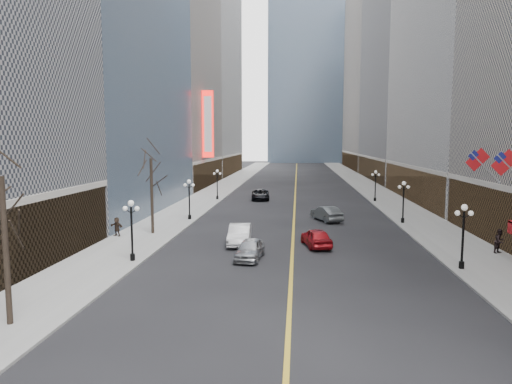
% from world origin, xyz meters
% --- Properties ---
extents(sidewalk_east, '(6.00, 230.00, 0.15)m').
position_xyz_m(sidewalk_east, '(14.00, 70.00, 0.07)').
color(sidewalk_east, gray).
rests_on(sidewalk_east, ground).
extents(sidewalk_west, '(6.00, 230.00, 0.15)m').
position_xyz_m(sidewalk_west, '(-14.00, 70.00, 0.07)').
color(sidewalk_west, gray).
rests_on(sidewalk_west, ground).
extents(lane_line, '(0.25, 200.00, 0.02)m').
position_xyz_m(lane_line, '(0.00, 80.00, 0.01)').
color(lane_line, gold).
rests_on(lane_line, ground).
extents(bldg_east_c, '(26.60, 40.60, 48.80)m').
position_xyz_m(bldg_east_c, '(29.88, 106.00, 24.18)').
color(bldg_east_c, gray).
rests_on(bldg_east_c, ground).
extents(bldg_east_d, '(26.60, 46.60, 62.80)m').
position_xyz_m(bldg_east_d, '(29.90, 149.00, 31.17)').
color(bldg_east_d, '#A49988').
rests_on(bldg_east_d, ground).
extents(bldg_west_c, '(26.60, 30.60, 50.80)m').
position_xyz_m(bldg_west_c, '(-29.88, 87.00, 25.19)').
color(bldg_west_c, '#A49988').
rests_on(bldg_west_c, ground).
extents(bldg_west_d, '(26.60, 38.60, 72.80)m').
position_xyz_m(bldg_west_d, '(-29.92, 121.00, 36.17)').
color(bldg_west_d, silver).
rests_on(bldg_west_d, ground).
extents(streetlamp_east_1, '(1.26, 0.44, 4.52)m').
position_xyz_m(streetlamp_east_1, '(11.80, 30.00, 2.90)').
color(streetlamp_east_1, black).
rests_on(streetlamp_east_1, sidewalk_east).
extents(streetlamp_east_2, '(1.26, 0.44, 4.52)m').
position_xyz_m(streetlamp_east_2, '(11.80, 48.00, 2.90)').
color(streetlamp_east_2, black).
rests_on(streetlamp_east_2, sidewalk_east).
extents(streetlamp_east_3, '(1.26, 0.44, 4.52)m').
position_xyz_m(streetlamp_east_3, '(11.80, 66.00, 2.90)').
color(streetlamp_east_3, black).
rests_on(streetlamp_east_3, sidewalk_east).
extents(streetlamp_west_1, '(1.26, 0.44, 4.52)m').
position_xyz_m(streetlamp_west_1, '(-11.80, 30.00, 2.90)').
color(streetlamp_west_1, black).
rests_on(streetlamp_west_1, sidewalk_west).
extents(streetlamp_west_2, '(1.26, 0.44, 4.52)m').
position_xyz_m(streetlamp_west_2, '(-11.80, 48.00, 2.90)').
color(streetlamp_west_2, black).
rests_on(streetlamp_west_2, sidewalk_west).
extents(streetlamp_west_3, '(1.26, 0.44, 4.52)m').
position_xyz_m(streetlamp_west_3, '(-11.80, 66.00, 2.90)').
color(streetlamp_west_3, black).
rests_on(streetlamp_west_3, sidewalk_west).
extents(flag_4, '(2.87, 0.12, 2.87)m').
position_xyz_m(flag_4, '(15.31, 32.00, 7.29)').
color(flag_4, '#B2B2B7').
rests_on(flag_4, ground).
extents(flag_5, '(2.87, 0.12, 2.87)m').
position_xyz_m(flag_5, '(15.31, 37.00, 7.29)').
color(flag_5, '#B2B2B7').
rests_on(flag_5, ground).
extents(theatre_marquee, '(2.00, 0.55, 12.00)m').
position_xyz_m(theatre_marquee, '(-15.88, 80.00, 12.00)').
color(theatre_marquee, red).
rests_on(theatre_marquee, ground).
extents(tree_west_near, '(3.60, 3.60, 7.92)m').
position_xyz_m(tree_west_near, '(-13.50, 18.00, 6.24)').
color(tree_west_near, '#2D231C').
rests_on(tree_west_near, sidewalk_west).
extents(tree_west_far, '(3.60, 3.60, 7.92)m').
position_xyz_m(tree_west_far, '(-13.50, 40.00, 6.24)').
color(tree_west_far, '#2D231C').
rests_on(tree_west_far, sidewalk_west).
extents(car_nb_near, '(2.24, 4.67, 1.54)m').
position_xyz_m(car_nb_near, '(-3.21, 31.75, 0.77)').
color(car_nb_near, '#9EA0A5').
rests_on(car_nb_near, ground).
extents(car_nb_mid, '(2.10, 5.31, 1.72)m').
position_xyz_m(car_nb_mid, '(-4.64, 36.74, 0.86)').
color(car_nb_mid, silver).
rests_on(car_nb_mid, ground).
extents(car_nb_far, '(3.13, 5.97, 1.60)m').
position_xyz_m(car_nb_far, '(-5.28, 66.94, 0.80)').
color(car_nb_far, black).
rests_on(car_nb_far, ground).
extents(car_sb_mid, '(2.88, 4.98, 1.59)m').
position_xyz_m(car_sb_mid, '(2.00, 36.39, 0.80)').
color(car_sb_mid, maroon).
rests_on(car_sb_mid, ground).
extents(car_sb_far, '(3.57, 5.35, 1.67)m').
position_xyz_m(car_sb_far, '(3.64, 49.21, 0.83)').
color(car_sb_far, '#4D5254').
rests_on(car_sb_far, ground).
extents(ped_east_walk, '(1.07, 0.95, 1.93)m').
position_xyz_m(ped_east_walk, '(16.33, 34.80, 1.12)').
color(ped_east_walk, black).
rests_on(ped_east_walk, sidewalk_east).
extents(ped_west_far, '(1.70, 1.06, 1.77)m').
position_xyz_m(ped_west_far, '(-16.40, 38.39, 1.04)').
color(ped_west_far, black).
rests_on(ped_west_far, sidewalk_west).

